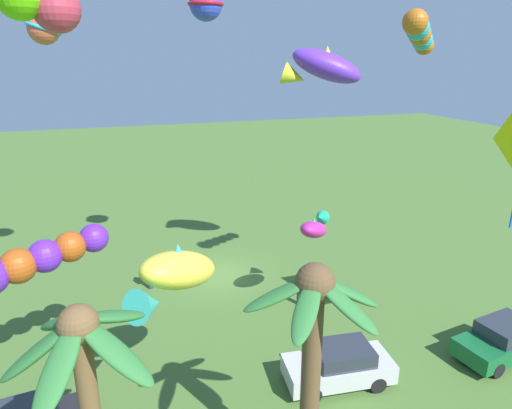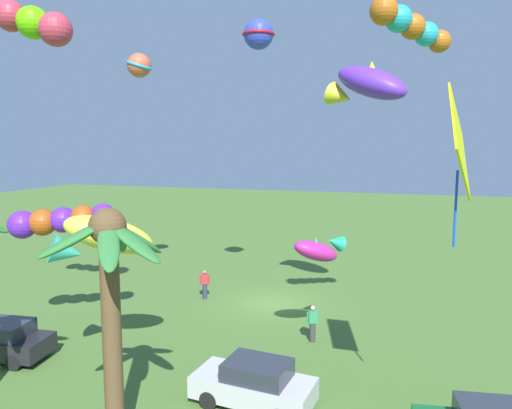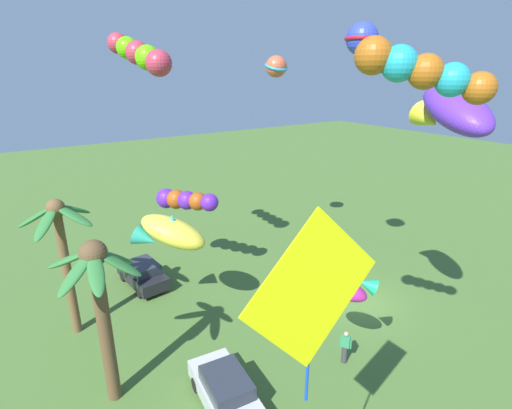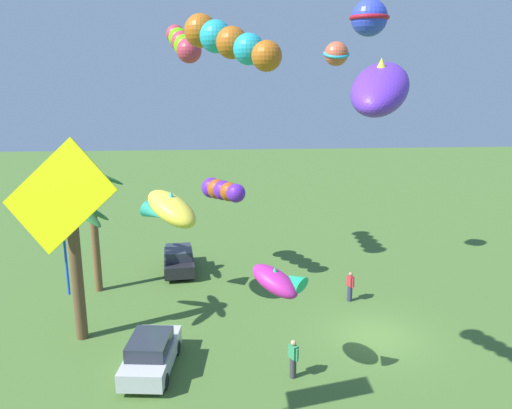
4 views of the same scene
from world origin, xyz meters
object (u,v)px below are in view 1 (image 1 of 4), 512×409
kite_fish_1 (175,274)px  kite_fish_6 (315,227)px  palm_tree_0 (86,387)px  kite_tube_8 (419,33)px  kite_fish_3 (322,67)px  kite_ball_7 (206,4)px  parked_car_0 (503,340)px  parked_car_1 (339,365)px  spectator_1 (300,289)px  palm_tree_1 (313,334)px  spectator_0 (150,274)px  kite_ball_0 (43,29)px  kite_tube_4 (38,259)px

kite_fish_1 → kite_fish_6: (-6.85, -4.50, -0.97)m
palm_tree_0 → kite_tube_8: bearing=-150.8°
kite_fish_3 → kite_ball_7: bearing=-11.0°
parked_car_0 → parked_car_1: 6.92m
kite_tube_8 → kite_fish_6: bearing=-29.3°
spectator_1 → kite_fish_6: size_ratio=0.68×
palm_tree_1 → kite_fish_1: bearing=-53.6°
parked_car_0 → spectator_0: (12.67, -10.15, 0.06)m
parked_car_0 → kite_ball_7: 18.54m
palm_tree_1 → kite_tube_8: size_ratio=2.59×
kite_ball_0 → kite_ball_7: size_ratio=0.70×
parked_car_0 → kite_fish_1: bearing=-4.8°
palm_tree_0 → kite_fish_1: size_ratio=1.89×
kite_tube_4 → kite_fish_3: bearing=-158.5°
kite_fish_1 → kite_ball_7: bearing=-110.3°
kite_ball_0 → kite_fish_3: 12.01m
spectator_0 → kite_tube_8: bearing=147.9°
parked_car_1 → kite_ball_0: 17.43m
palm_tree_0 → kite_tube_4: 6.96m
palm_tree_0 → kite_fish_6: bearing=-136.9°
spectator_1 → palm_tree_0: bearing=46.2°
parked_car_1 → spectator_0: spectator_0 is taller
parked_car_0 → kite_ball_0: size_ratio=2.85×
kite_fish_6 → kite_tube_4: bearing=10.1°
kite_ball_0 → kite_tube_4: bearing=84.9°
spectator_1 → kite_tube_4: kite_tube_4 is taller
spectator_1 → kite_tube_8: 12.20m
palm_tree_0 → palm_tree_1: size_ratio=1.02×
kite_fish_3 → kite_fish_6: bearing=63.2°
palm_tree_1 → kite_ball_0: size_ratio=4.72×
spectator_0 → spectator_1: size_ratio=1.00×
palm_tree_1 → kite_fish_6: size_ratio=2.92×
kite_ball_0 → kite_fish_3: bearing=174.0°
palm_tree_1 → parked_car_1: (-2.87, -3.42, -4.11)m
kite_fish_1 → kite_fish_6: size_ratio=1.58×
parked_car_0 → kite_ball_7: (9.42, -9.49, 12.84)m
kite_tube_4 → kite_ball_7: size_ratio=2.05×
kite_ball_0 → kite_ball_7: bearing=178.0°
palm_tree_1 → parked_car_0: size_ratio=1.65×
parked_car_0 → kite_tube_8: kite_tube_8 is taller
palm_tree_0 → parked_car_1: palm_tree_0 is taller
palm_tree_0 → kite_fish_3: (-10.79, -11.64, 5.90)m
parked_car_0 → kite_tube_8: bearing=-56.0°
kite_ball_7 → kite_tube_8: size_ratio=0.78×
spectator_1 → kite_fish_3: bearing=-128.5°
kite_ball_0 → spectator_1: bearing=160.7°
kite_ball_0 → kite_fish_1: size_ratio=0.39×
kite_ball_7 → kite_tube_8: 9.02m
parked_car_0 → kite_tube_4: (16.60, -3.61, 4.40)m
spectator_0 → kite_tube_8: (-10.11, 6.35, 11.45)m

